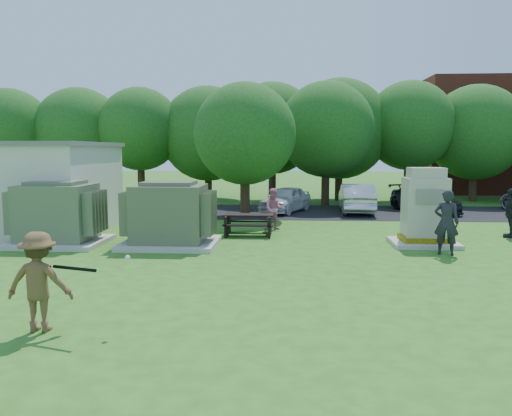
# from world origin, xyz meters

# --- Properties ---
(ground) EXTENTS (120.00, 120.00, 0.00)m
(ground) POSITION_xyz_m (0.00, 0.00, 0.00)
(ground) COLOR #2D6619
(ground) RESTS_ON ground
(parking_strip) EXTENTS (20.00, 6.00, 0.01)m
(parking_strip) POSITION_xyz_m (7.00, 13.50, 0.01)
(parking_strip) COLOR #232326
(parking_strip) RESTS_ON ground
(transformer_left) EXTENTS (3.00, 2.40, 2.07)m
(transformer_left) POSITION_xyz_m (-6.50, 4.50, 0.97)
(transformer_left) COLOR beige
(transformer_left) RESTS_ON ground
(transformer_right) EXTENTS (3.00, 2.40, 2.07)m
(transformer_right) POSITION_xyz_m (-2.80, 4.50, 0.97)
(transformer_right) COLOR beige
(transformer_right) RESTS_ON ground
(generator_cabinet) EXTENTS (2.06, 1.68, 2.50)m
(generator_cabinet) POSITION_xyz_m (5.36, 5.12, 1.10)
(generator_cabinet) COLOR beige
(generator_cabinet) RESTS_ON ground
(picnic_table) EXTENTS (1.77, 1.33, 0.76)m
(picnic_table) POSITION_xyz_m (-0.44, 6.65, 0.47)
(picnic_table) COLOR black
(picnic_table) RESTS_ON ground
(batter) EXTENTS (1.14, 0.69, 1.71)m
(batter) POSITION_xyz_m (-3.21, -3.12, 0.86)
(batter) COLOR brown
(batter) RESTS_ON ground
(person_by_generator) EXTENTS (0.82, 0.67, 1.92)m
(person_by_generator) POSITION_xyz_m (5.61, 3.68, 0.96)
(person_by_generator) COLOR #212227
(person_by_generator) RESTS_ON ground
(person_at_picnic) EXTENTS (0.83, 0.67, 1.60)m
(person_at_picnic) POSITION_xyz_m (0.44, 7.94, 0.80)
(person_at_picnic) COLOR pink
(person_at_picnic) RESTS_ON ground
(person_walking_right) EXTENTS (0.79, 1.10, 1.73)m
(person_walking_right) POSITION_xyz_m (8.77, 6.79, 0.86)
(person_walking_right) COLOR black
(person_walking_right) RESTS_ON ground
(car_white) EXTENTS (2.87, 4.04, 1.28)m
(car_white) POSITION_xyz_m (0.84, 13.40, 0.64)
(car_white) COLOR silver
(car_white) RESTS_ON ground
(car_silver_a) EXTENTS (1.66, 4.34, 1.41)m
(car_silver_a) POSITION_xyz_m (4.30, 13.46, 0.71)
(car_silver_a) COLOR silver
(car_silver_a) RESTS_ON ground
(car_dark) EXTENTS (3.06, 4.80, 1.29)m
(car_dark) POSITION_xyz_m (7.65, 13.79, 0.65)
(car_dark) COLOR black
(car_dark) RESTS_ON ground
(batting_equipment) EXTENTS (1.50, 0.54, 0.19)m
(batting_equipment) POSITION_xyz_m (-2.51, -3.15, 1.14)
(batting_equipment) COLOR black
(batting_equipment) RESTS_ON ground
(tree_row) EXTENTS (41.30, 13.30, 7.30)m
(tree_row) POSITION_xyz_m (1.75, 18.50, 4.15)
(tree_row) COLOR #47301E
(tree_row) RESTS_ON ground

